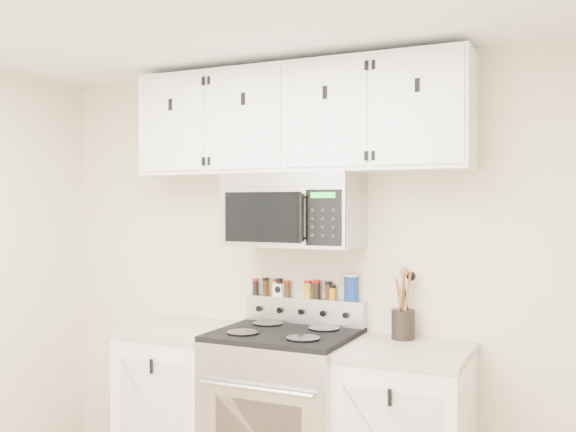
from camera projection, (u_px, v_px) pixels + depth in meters
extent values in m
cube|color=beige|center=(307.00, 272.00, 3.87)|extent=(3.50, 0.01, 2.50)
cube|color=#B7B7BA|center=(284.00, 419.00, 3.59)|extent=(0.76, 0.65, 0.92)
cube|color=black|center=(284.00, 334.00, 3.58)|extent=(0.76, 0.65, 0.03)
cube|color=#B7B7BA|center=(305.00, 310.00, 3.84)|extent=(0.76, 0.08, 0.15)
cylinder|color=black|center=(243.00, 333.00, 3.52)|extent=(0.18, 0.18, 0.01)
cylinder|color=black|center=(303.00, 338.00, 3.37)|extent=(0.18, 0.18, 0.01)
cylinder|color=black|center=(268.00, 324.00, 3.79)|extent=(0.18, 0.18, 0.01)
cylinder|color=black|center=(324.00, 328.00, 3.64)|extent=(0.18, 0.18, 0.01)
cube|color=white|center=(184.00, 405.00, 3.90)|extent=(0.62, 0.60, 0.88)
cube|color=tan|center=(183.00, 329.00, 3.89)|extent=(0.64, 0.62, 0.04)
cube|color=tan|center=(407.00, 351.00, 3.31)|extent=(0.64, 0.62, 0.04)
cube|color=#9E9EA3|center=(294.00, 210.00, 3.69)|extent=(0.76, 0.38, 0.42)
cube|color=#B7B7BA|center=(279.00, 179.00, 3.51)|extent=(0.73, 0.01, 0.08)
cube|color=black|center=(262.00, 217.00, 3.56)|extent=(0.47, 0.01, 0.28)
cube|color=black|center=(324.00, 218.00, 3.40)|extent=(0.20, 0.01, 0.30)
cylinder|color=black|center=(301.00, 218.00, 3.42)|extent=(0.03, 0.03, 0.26)
cube|color=white|center=(296.00, 120.00, 3.70)|extent=(2.00, 0.33, 0.62)
cube|color=white|center=(171.00, 123.00, 3.87)|extent=(0.46, 0.01, 0.57)
cube|color=black|center=(170.00, 105.00, 3.86)|extent=(0.02, 0.01, 0.07)
cube|color=white|center=(244.00, 119.00, 3.65)|extent=(0.46, 0.01, 0.57)
cube|color=black|center=(243.00, 99.00, 3.65)|extent=(0.03, 0.01, 0.07)
cube|color=white|center=(325.00, 113.00, 3.44)|extent=(0.46, 0.01, 0.57)
cube|color=black|center=(325.00, 92.00, 3.43)|extent=(0.03, 0.01, 0.07)
cube|color=white|center=(418.00, 107.00, 3.23)|extent=(0.46, 0.01, 0.57)
cube|color=black|center=(417.00, 85.00, 3.22)|extent=(0.02, 0.01, 0.07)
cylinder|color=black|center=(403.00, 325.00, 3.52)|extent=(0.13, 0.13, 0.16)
cylinder|color=brown|center=(403.00, 302.00, 3.52)|extent=(0.02, 0.02, 0.30)
cylinder|color=brown|center=(407.00, 301.00, 3.50)|extent=(0.02, 0.02, 0.32)
cylinder|color=brown|center=(400.00, 304.00, 3.53)|extent=(0.02, 0.02, 0.28)
cylinder|color=black|center=(406.00, 303.00, 3.53)|extent=(0.02, 0.02, 0.29)
cylinder|color=brown|center=(400.00, 302.00, 3.50)|extent=(0.02, 0.02, 0.31)
cube|color=white|center=(280.00, 290.00, 3.90)|extent=(0.08, 0.07, 0.08)
cylinder|color=navy|center=(351.00, 289.00, 3.71)|extent=(0.08, 0.08, 0.14)
cylinder|color=white|center=(351.00, 275.00, 3.71)|extent=(0.08, 0.08, 0.01)
cylinder|color=black|center=(255.00, 288.00, 3.98)|extent=(0.04, 0.04, 0.08)
cylinder|color=#A70C1B|center=(255.00, 280.00, 3.97)|extent=(0.04, 0.04, 0.02)
cylinder|color=#3A1F0E|center=(266.00, 288.00, 3.95)|extent=(0.04, 0.04, 0.09)
cylinder|color=black|center=(266.00, 279.00, 3.94)|extent=(0.04, 0.04, 0.02)
cylinder|color=yellow|center=(276.00, 289.00, 3.92)|extent=(0.04, 0.04, 0.09)
cylinder|color=#B30F0D|center=(276.00, 280.00, 3.92)|extent=(0.04, 0.04, 0.02)
cylinder|color=black|center=(279.00, 289.00, 3.91)|extent=(0.04, 0.04, 0.09)
cylinder|color=black|center=(279.00, 280.00, 3.91)|extent=(0.04, 0.04, 0.02)
cylinder|color=#3B220E|center=(287.00, 290.00, 3.88)|extent=(0.04, 0.04, 0.08)
cylinder|color=#A7120C|center=(287.00, 282.00, 3.88)|extent=(0.04, 0.04, 0.02)
cylinder|color=gold|center=(308.00, 291.00, 3.83)|extent=(0.04, 0.04, 0.09)
cylinder|color=#B20D14|center=(308.00, 282.00, 3.83)|extent=(0.05, 0.05, 0.02)
cylinder|color=black|center=(317.00, 291.00, 3.80)|extent=(0.04, 0.04, 0.10)
cylinder|color=#A20C11|center=(317.00, 281.00, 3.80)|extent=(0.05, 0.05, 0.02)
cylinder|color=#3E1F0F|center=(328.00, 292.00, 3.77)|extent=(0.04, 0.04, 0.09)
cylinder|color=black|center=(328.00, 283.00, 3.77)|extent=(0.04, 0.04, 0.02)
cylinder|color=orange|center=(332.00, 294.00, 3.76)|extent=(0.04, 0.04, 0.07)
cylinder|color=black|center=(332.00, 287.00, 3.76)|extent=(0.04, 0.04, 0.02)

